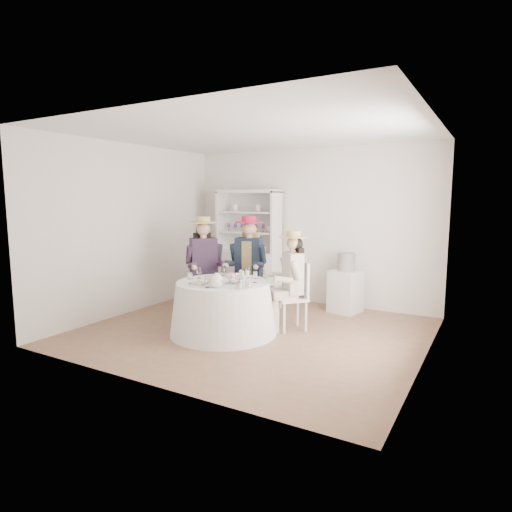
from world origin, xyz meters
The scene contains 23 objects.
ground centered at (0.00, 0.00, 0.00)m, with size 4.50×4.50×0.00m, color brown.
ceiling centered at (0.00, 0.00, 2.70)m, with size 4.50×4.50×0.00m, color white.
wall_back centered at (0.00, 2.00, 1.35)m, with size 4.50×4.50×0.00m, color white.
wall_front centered at (0.00, -2.00, 1.35)m, with size 4.50×4.50×0.00m, color white.
wall_left centered at (-2.25, 0.00, 1.35)m, with size 4.50×4.50×0.00m, color white.
wall_right centered at (2.25, 0.00, 1.35)m, with size 4.50×4.50×0.00m, color white.
tea_table centered at (-0.31, -0.27, 0.36)m, with size 1.46×1.46×0.72m.
hutch centered at (-1.06, 1.73, 0.71)m, with size 1.26×0.66×1.99m.
side_table centered at (0.80, 1.64, 0.34)m, with size 0.44×0.44×0.68m, color silver.
hatbox centered at (0.80, 1.64, 0.83)m, with size 0.29×0.29×0.29m, color black.
guest_left centered at (-1.06, 0.32, 0.88)m, with size 0.67×0.65×1.56m.
guest_mid centered at (-0.46, 0.68, 0.89)m, with size 0.59×0.62×1.57m.
guest_right centered at (0.42, 0.35, 0.79)m, with size 0.59×0.59×1.40m.
spare_chair centered at (-0.49, 1.28, 0.49)m, with size 0.53×0.53×0.91m.
teacup_a centered at (-0.52, -0.08, 0.75)m, with size 0.08×0.08×0.06m, color white.
teacup_b centered at (-0.33, -0.01, 0.76)m, with size 0.07×0.07×0.07m, color white.
teacup_c centered at (-0.11, -0.05, 0.76)m, with size 0.09×0.09×0.07m, color white.
flower_bowl centered at (-0.07, -0.29, 0.75)m, with size 0.20×0.20×0.05m, color white.
flower_arrangement centered at (-0.11, -0.33, 0.81)m, with size 0.17×0.18×0.07m.
table_teapot centered at (-0.17, -0.62, 0.81)m, with size 0.26×0.18×0.20m.
sandwich_plate centered at (-0.44, -0.62, 0.74)m, with size 0.27×0.27×0.06m.
cupcake_stand centered at (0.15, -0.49, 0.80)m, with size 0.23×0.23×0.22m.
stemware_set centered at (-0.31, -0.27, 0.80)m, with size 0.93×0.94×0.15m.
Camera 1 is at (2.90, -4.99, 1.84)m, focal length 30.00 mm.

